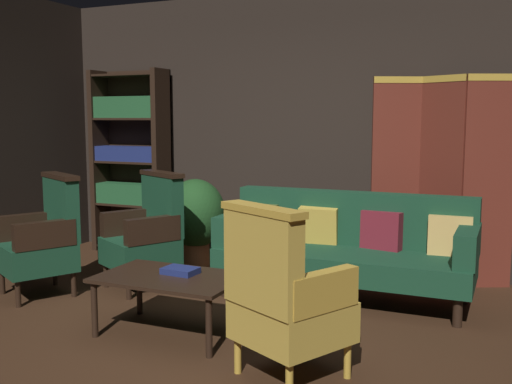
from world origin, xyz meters
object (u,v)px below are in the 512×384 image
coffee_table (170,282)px  folding_screen (441,177)px  armchair_gilt_accent (284,298)px  armchair_wing_right (147,234)px  book_navy_cloth (180,271)px  velvet_couch (346,244)px  potted_plant (195,216)px  bookshelf (131,157)px  armchair_wing_left (44,239)px

coffee_table → folding_screen: bearing=53.8°
armchair_gilt_accent → armchair_wing_right: bearing=144.6°
book_navy_cloth → armchair_wing_right: bearing=135.3°
velvet_couch → potted_plant: bearing=167.1°
bookshelf → armchair_gilt_accent: 3.77m
coffee_table → armchair_gilt_accent: (1.00, -0.37, 0.12)m
armchair_wing_left → folding_screen: bearing=29.8°
armchair_wing_left → book_navy_cloth: (1.54, -0.31, -0.05)m
bookshelf → armchair_wing_right: size_ratio=1.97×
armchair_gilt_accent → armchair_wing_right: same height
velvet_couch → armchair_wing_right: (-1.71, -0.45, 0.03)m
folding_screen → bookshelf: bearing=-179.2°
folding_screen → potted_plant: folding_screen is taller
armchair_wing_left → book_navy_cloth: bearing=-11.2°
potted_plant → folding_screen: bearing=9.7°
coffee_table → armchair_gilt_accent: armchair_gilt_accent is taller
book_navy_cloth → folding_screen: bearing=53.5°
armchair_wing_left → potted_plant: armchair_wing_left is taller
armchair_wing_left → coffee_table: bearing=-14.3°
bookshelf → coffee_table: (1.80, -2.10, -0.70)m
potted_plant → armchair_wing_right: bearing=-92.3°
bookshelf → book_navy_cloth: size_ratio=8.46×
coffee_table → armchair_wing_left: bearing=165.7°
velvet_couch → armchair_gilt_accent: (0.09, -1.73, 0.03)m
coffee_table → potted_plant: bearing=114.0°
velvet_couch → armchair_wing_right: 1.77m
armchair_wing_left → potted_plant: size_ratio=1.15×
velvet_couch → coffee_table: bearing=-123.6°
potted_plant → book_navy_cloth: (0.81, -1.66, -0.08)m
coffee_table → book_navy_cloth: book_navy_cloth is taller
coffee_table → armchair_wing_left: size_ratio=0.96×
armchair_wing_left → armchair_wing_right: bearing=37.3°
folding_screen → coffee_table: folding_screen is taller
armchair_gilt_accent → potted_plant: size_ratio=1.15×
armchair_gilt_accent → armchair_wing_left: size_ratio=1.00×
velvet_couch → armchair_wing_left: (-2.41, -0.98, 0.03)m
folding_screen → armchair_wing_right: 2.72m
velvet_couch → coffee_table: size_ratio=2.12×
armchair_gilt_accent → book_navy_cloth: 1.06m
bookshelf → armchair_wing_right: (0.99, -1.18, -0.59)m
velvet_couch → book_navy_cloth: size_ratio=8.74×
coffee_table → armchair_wing_left: (-1.50, 0.38, 0.12)m
armchair_gilt_accent → coffee_table: bearing=159.8°
armchair_gilt_accent → book_navy_cloth: armchair_gilt_accent is taller
bookshelf → armchair_wing_right: bearing=-50.1°
potted_plant → armchair_gilt_accent: bearing=-50.0°
armchair_wing_right → potted_plant: bearing=87.7°
folding_screen → armchair_wing_left: folding_screen is taller
armchair_wing_left → bookshelf: bearing=99.7°
armchair_gilt_accent → book_navy_cloth: bearing=155.1°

